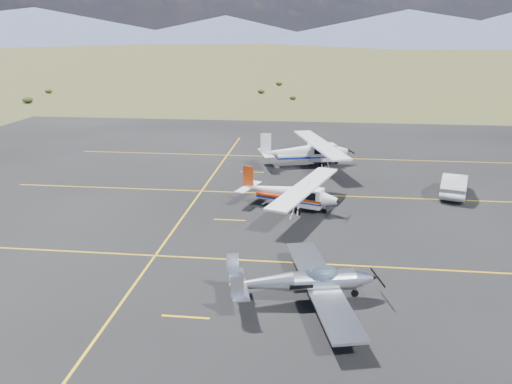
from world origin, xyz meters
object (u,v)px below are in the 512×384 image
(aircraft_low_wing, at_px, (306,282))
(aircraft_plain, at_px, (306,151))
(aircraft_cessna, at_px, (290,192))
(sedan, at_px, (454,184))

(aircraft_low_wing, bearing_deg, aircraft_plain, 77.33)
(aircraft_plain, bearing_deg, aircraft_cessna, -110.90)
(aircraft_low_wing, distance_m, aircraft_cessna, 11.72)
(aircraft_low_wing, height_order, aircraft_cessna, aircraft_cessna)
(aircraft_plain, xyz_separation_m, sedan, (10.52, -6.98, -0.51))
(aircraft_cessna, bearing_deg, aircraft_plain, 104.36)
(aircraft_low_wing, xyz_separation_m, sedan, (10.09, 15.79, -0.12))
(aircraft_plain, height_order, sedan, aircraft_plain)
(aircraft_low_wing, height_order, aircraft_plain, aircraft_plain)
(aircraft_cessna, relative_size, sedan, 2.07)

